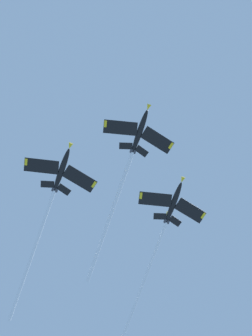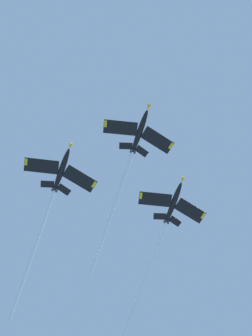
{
  "view_description": "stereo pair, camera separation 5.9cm",
  "coord_description": "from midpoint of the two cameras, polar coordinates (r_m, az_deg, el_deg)",
  "views": [
    {
      "loc": [
        -5.19,
        39.54,
        1.71
      ],
      "look_at": [
        -1.9,
        -14.51,
        105.2
      ],
      "focal_mm": 46.38,
      "sensor_mm": 36.0,
      "label": 1
    },
    {
      "loc": [
        -5.13,
        39.55,
        1.71
      ],
      "look_at": [
        -1.9,
        -14.51,
        105.2
      ],
      "focal_mm": 46.38,
      "sensor_mm": 36.0,
      "label": 2
    }
  ],
  "objects": [
    {
      "name": "jet_lead",
      "position": [
        118.15,
        -0.18,
        -0.93
      ],
      "size": [
        27.02,
        47.28,
        16.16
      ],
      "color": "black"
    },
    {
      "name": "jet_left_wing",
      "position": [
        123.29,
        4.61,
        -8.97
      ],
      "size": [
        27.28,
        46.97,
        17.14
      ],
      "color": "black"
    },
    {
      "name": "jet_right_wing",
      "position": [
        118.52,
        -10.08,
        -4.98
      ],
      "size": [
        28.02,
        47.41,
        16.18
      ],
      "color": "black"
    }
  ]
}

